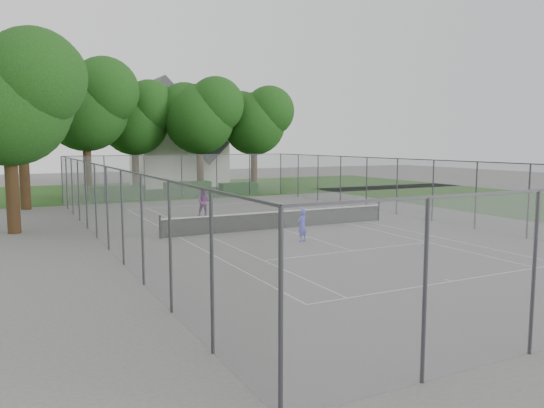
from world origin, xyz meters
name	(u,v)px	position (x,y,z in m)	size (l,w,h in m)	color
ground	(281,229)	(0.00, 0.00, 0.00)	(120.00, 120.00, 0.00)	#63615E
grass_far	(154,190)	(0.00, 26.00, 0.00)	(60.00, 20.00, 0.00)	#204814
court_markings	(281,229)	(0.00, 0.00, 0.01)	(11.03, 23.83, 0.01)	silver
tennis_net	(281,219)	(0.00, 0.00, 0.51)	(12.87, 0.10, 1.10)	black
perimeter_fence	(281,194)	(0.00, 0.00, 1.81)	(18.08, 34.08, 3.52)	#38383D
tree_far_left	(86,102)	(-6.54, 20.95, 7.75)	(7.84, 7.16, 11.27)	#342112
tree_far_midleft	(135,115)	(-2.01, 24.01, 6.89)	(6.97, 6.37, 10.02)	#342112
tree_far_midright	(201,113)	(3.22, 21.43, 7.09)	(7.18, 6.55, 10.32)	#342112
tree_far_right	(255,119)	(8.86, 21.99, 6.75)	(6.84, 6.24, 9.83)	#342112
tree_side_back	(22,90)	(-11.42, 14.82, 7.92)	(8.02, 7.32, 11.53)	#342112
tree_side_front	(9,94)	(-12.35, 4.72, 6.83)	(6.91, 6.31, 9.93)	#342112
hedge_left	(117,193)	(-4.86, 18.39, 0.54)	(4.29, 1.29, 1.07)	#184917
hedge_mid	(188,189)	(0.96, 18.57, 0.61)	(3.89, 1.11, 1.22)	#184917
hedge_right	(239,188)	(5.51, 18.30, 0.49)	(3.30, 1.21, 0.99)	#184917
house	(178,144)	(3.61, 29.58, 4.39)	(8.76, 6.79, 10.91)	silver
girl_player	(302,225)	(-0.80, -3.60, 0.74)	(0.54, 0.35, 1.48)	#3638CD
woman_player	(204,202)	(-2.03, 6.10, 0.91)	(0.88, 0.69, 1.82)	#6F2775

